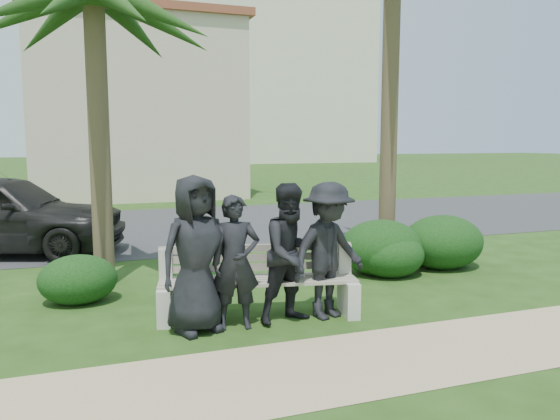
% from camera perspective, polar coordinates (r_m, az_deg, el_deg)
% --- Properties ---
extents(ground, '(160.00, 160.00, 0.00)m').
position_cam_1_polar(ground, '(7.67, 5.63, -10.10)').
color(ground, '#213F12').
rests_on(ground, ground).
extents(footpath, '(30.00, 1.60, 0.01)m').
position_cam_1_polar(footpath, '(6.19, 13.03, -14.58)').
color(footpath, tan).
rests_on(footpath, ground).
extents(asphalt_street, '(160.00, 8.00, 0.01)m').
position_cam_1_polar(asphalt_street, '(15.12, -7.48, -1.52)').
color(asphalt_street, '#2D2D30').
rests_on(asphalt_street, ground).
extents(stucco_bldg_right, '(8.40, 8.40, 7.30)m').
position_cam_1_polar(stucco_bldg_right, '(24.74, -14.98, 10.17)').
color(stucco_bldg_right, beige).
rests_on(stucco_bldg_right, ground).
extents(hotel_tower, '(26.00, 18.00, 37.30)m').
position_cam_1_polar(hotel_tower, '(64.91, -4.34, 17.05)').
color(hotel_tower, '#F1E8C9').
rests_on(hotel_tower, ground).
extents(park_bench, '(2.67, 1.10, 0.89)m').
position_cam_1_polar(park_bench, '(7.14, -2.33, -8.01)').
color(park_bench, '#9F9385').
rests_on(park_bench, ground).
extents(man_a, '(1.06, 0.85, 1.89)m').
position_cam_1_polar(man_a, '(6.56, -8.76, -4.59)').
color(man_a, black).
rests_on(man_a, ground).
extents(man_b, '(0.65, 0.47, 1.64)m').
position_cam_1_polar(man_b, '(6.66, -4.67, -5.47)').
color(man_b, black).
rests_on(man_b, ground).
extents(man_c, '(0.98, 0.83, 1.76)m').
position_cam_1_polar(man_c, '(6.85, 1.26, -4.54)').
color(man_c, black).
rests_on(man_c, ground).
extents(man_d, '(1.28, 0.97, 1.77)m').
position_cam_1_polar(man_d, '(7.04, 5.06, -4.25)').
color(man_d, black).
rests_on(man_d, ground).
extents(hedge_a, '(1.09, 0.90, 0.71)m').
position_cam_1_polar(hedge_a, '(8.28, -20.36, -6.68)').
color(hedge_a, black).
rests_on(hedge_a, ground).
extents(hedge_c, '(1.02, 0.84, 0.66)m').
position_cam_1_polar(hedge_c, '(8.42, -8.17, -6.23)').
color(hedge_c, black).
rests_on(hedge_c, ground).
extents(hedge_d, '(1.48, 1.22, 0.97)m').
position_cam_1_polar(hedge_d, '(9.60, 10.52, -3.69)').
color(hedge_d, black).
rests_on(hedge_d, ground).
extents(hedge_e, '(1.17, 0.96, 0.76)m').
position_cam_1_polar(hedge_e, '(9.45, 11.53, -4.53)').
color(hedge_e, black).
rests_on(hedge_e, ground).
extents(hedge_f, '(1.51, 1.25, 0.99)m').
position_cam_1_polar(hedge_f, '(10.29, 16.64, -3.08)').
color(hedge_f, black).
rests_on(hedge_f, ground).
extents(car_a, '(5.24, 3.47, 1.66)m').
position_cam_1_polar(car_a, '(12.35, -27.25, -0.33)').
color(car_a, black).
rests_on(car_a, ground).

